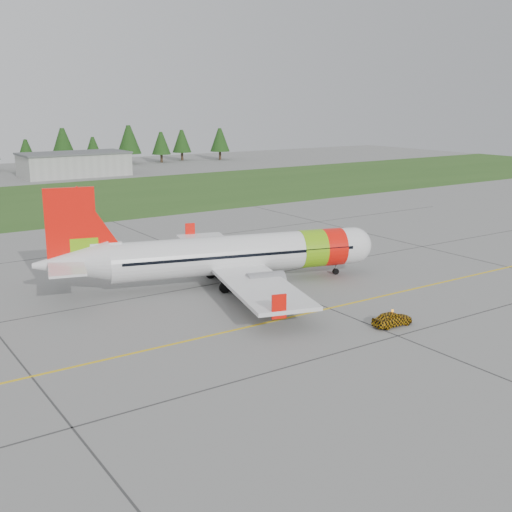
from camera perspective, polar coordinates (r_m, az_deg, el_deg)
ground at (r=43.64m, az=3.25°, el=-9.71°), size 320.00×320.00×0.00m
aircraft at (r=61.56m, az=-2.27°, el=0.09°), size 32.30×30.45×9.99m
follow_me_car at (r=51.45m, az=12.07°, el=-4.30°), size 1.25×1.44×3.42m
grass_strip at (r=117.66m, az=-21.72°, el=4.21°), size 320.00×50.00×0.03m
taxi_guideline at (r=49.77m, az=-2.36°, el=-6.68°), size 120.00×0.25×0.02m
hangar_east at (r=158.42m, az=-15.84°, el=7.79°), size 24.00×12.00×5.20m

